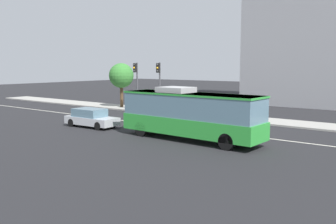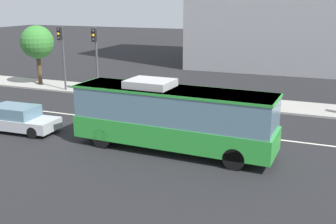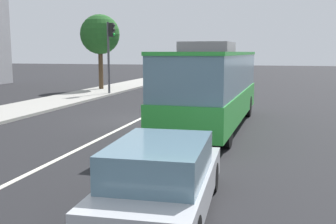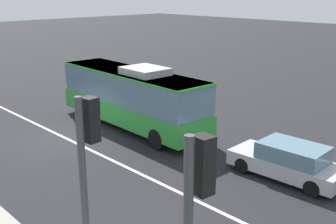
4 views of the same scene
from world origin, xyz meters
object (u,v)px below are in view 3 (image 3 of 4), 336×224
(street_tree_kerbside_centre, at_px, (100,35))
(sedan_silver, at_px, (162,179))
(traffic_light_near_corner, at_px, (110,45))
(transit_bus, at_px, (213,84))
(sedan_blue, at_px, (170,82))

(street_tree_kerbside_centre, bearing_deg, sedan_silver, -153.37)
(sedan_silver, xyz_separation_m, traffic_light_near_corner, (20.07, 9.45, 2.84))
(transit_bus, height_order, traffic_light_near_corner, traffic_light_near_corner)
(sedan_silver, height_order, sedan_blue, same)
(transit_bus, bearing_deg, street_tree_kerbside_centre, 40.59)
(traffic_light_near_corner, bearing_deg, sedan_blue, 44.44)
(transit_bus, relative_size, traffic_light_near_corner, 1.94)
(sedan_silver, relative_size, street_tree_kerbside_centre, 0.75)
(traffic_light_near_corner, bearing_deg, street_tree_kerbside_centre, 122.80)
(sedan_silver, bearing_deg, street_tree_kerbside_centre, 23.84)
(transit_bus, xyz_separation_m, sedan_blue, (14.49, 5.53, -1.09))
(transit_bus, relative_size, street_tree_kerbside_centre, 1.66)
(sedan_silver, xyz_separation_m, sedan_blue, (23.72, 5.97, 0.00))
(sedan_blue, distance_m, street_tree_kerbside_centre, 6.82)
(sedan_blue, bearing_deg, street_tree_kerbside_centre, -82.72)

